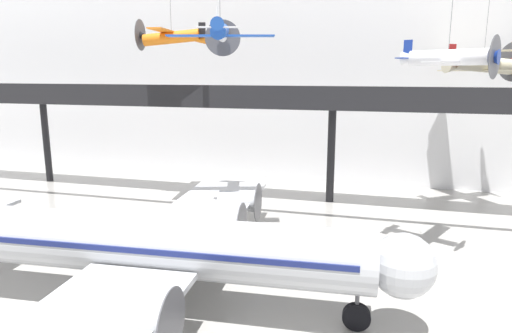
{
  "coord_description": "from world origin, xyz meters",
  "views": [
    {
      "loc": [
        4.11,
        -12.12,
        11.7
      ],
      "look_at": [
        -1.74,
        9.26,
        7.06
      ],
      "focal_mm": 32.0,
      "sensor_mm": 36.0,
      "label": 1
    }
  ],
  "objects_px": {
    "suspended_plane_cream_biplane": "(483,64)",
    "suspended_plane_white_twin": "(448,58)",
    "suspended_plane_blue_trainer": "(220,31)",
    "suspended_plane_orange_highwing": "(171,37)",
    "airliner_silver_main": "(139,246)"
  },
  "relations": [
    {
      "from": "suspended_plane_cream_biplane",
      "to": "suspended_plane_white_twin",
      "type": "height_order",
      "value": "suspended_plane_white_twin"
    },
    {
      "from": "suspended_plane_cream_biplane",
      "to": "suspended_plane_white_twin",
      "type": "xyz_separation_m",
      "value": [
        -4.31,
        -12.5,
        0.16
      ]
    },
    {
      "from": "suspended_plane_orange_highwing",
      "to": "suspended_plane_white_twin",
      "type": "bearing_deg",
      "value": 152.62
    },
    {
      "from": "suspended_plane_orange_highwing",
      "to": "suspended_plane_cream_biplane",
      "type": "relative_size",
      "value": 0.78
    },
    {
      "from": "suspended_plane_blue_trainer",
      "to": "suspended_plane_cream_biplane",
      "type": "height_order",
      "value": "suspended_plane_blue_trainer"
    },
    {
      "from": "suspended_plane_blue_trainer",
      "to": "suspended_plane_cream_biplane",
      "type": "distance_m",
      "value": 22.69
    },
    {
      "from": "suspended_plane_white_twin",
      "to": "suspended_plane_blue_trainer",
      "type": "bearing_deg",
      "value": -152.2
    },
    {
      "from": "suspended_plane_blue_trainer",
      "to": "suspended_plane_orange_highwing",
      "type": "height_order",
      "value": "suspended_plane_orange_highwing"
    },
    {
      "from": "suspended_plane_blue_trainer",
      "to": "suspended_plane_white_twin",
      "type": "relative_size",
      "value": 0.87
    },
    {
      "from": "suspended_plane_blue_trainer",
      "to": "airliner_silver_main",
      "type": "bearing_deg",
      "value": 159.8
    },
    {
      "from": "airliner_silver_main",
      "to": "suspended_plane_white_twin",
      "type": "relative_size",
      "value": 2.92
    },
    {
      "from": "suspended_plane_blue_trainer",
      "to": "suspended_plane_white_twin",
      "type": "distance_m",
      "value": 14.25
    },
    {
      "from": "suspended_plane_cream_biplane",
      "to": "suspended_plane_white_twin",
      "type": "bearing_deg",
      "value": -145.99
    },
    {
      "from": "suspended_plane_cream_biplane",
      "to": "suspended_plane_orange_highwing",
      "type": "bearing_deg",
      "value": 154.67
    },
    {
      "from": "suspended_plane_orange_highwing",
      "to": "suspended_plane_cream_biplane",
      "type": "xyz_separation_m",
      "value": [
        25.65,
        5.29,
        -2.27
      ]
    }
  ]
}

